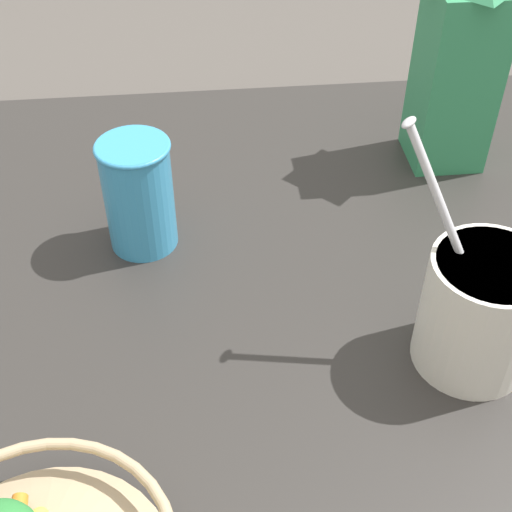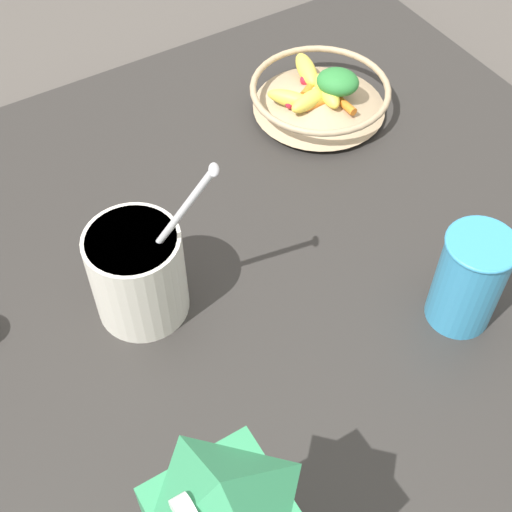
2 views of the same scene
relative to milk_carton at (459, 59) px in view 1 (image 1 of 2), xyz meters
name	(u,v)px [view 1 (image 1 of 2)]	position (x,y,z in m)	size (l,w,h in m)	color
ground_plane	(273,363)	(-0.30, 0.27, -0.19)	(6.00, 6.00, 0.00)	#4C4742
countertop	(273,349)	(-0.30, 0.27, -0.17)	(1.03, 1.03, 0.05)	#2D2B28
milk_carton	(459,59)	(0.00, 0.00, 0.00)	(0.09, 0.09, 0.29)	#338C59
yogurt_tub	(481,307)	(-0.35, 0.08, -0.07)	(0.13, 0.15, 0.25)	silver
drinking_cup	(138,193)	(-0.14, 0.40, -0.07)	(0.08, 0.08, 0.14)	#3893C6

